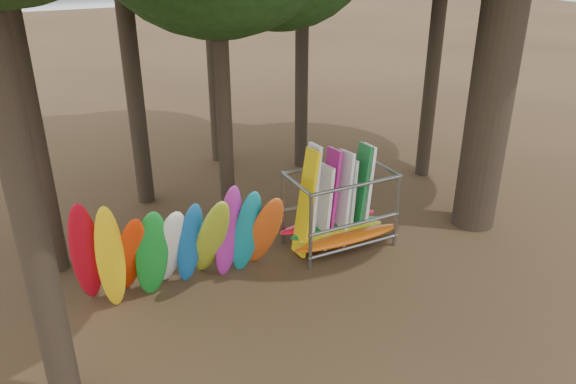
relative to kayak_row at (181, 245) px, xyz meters
name	(u,v)px	position (x,y,z in m)	size (l,w,h in m)	color
ground	(322,262)	(3.53, -0.24, -1.29)	(120.00, 120.00, 0.00)	#47331E
lake	(55,10)	(3.53, 59.76, -1.29)	(160.00, 160.00, 0.00)	gray
kayak_row	(181,245)	(0.00, 0.00, 0.00)	(4.74, 2.19, 3.12)	red
storage_rack	(339,211)	(4.38, 0.41, -0.32)	(3.17, 1.55, 2.82)	slate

